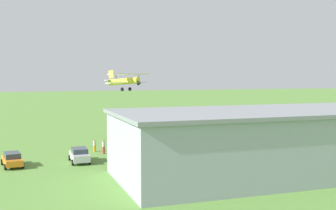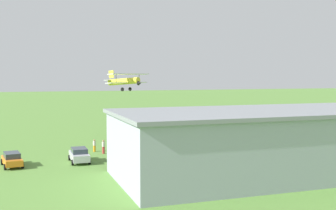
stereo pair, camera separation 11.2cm
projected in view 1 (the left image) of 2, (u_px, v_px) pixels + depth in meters
The scene contains 9 objects.
ground_plane at pixel (172, 132), 74.15m from camera, with size 400.00×400.00×0.00m, color #568438.
hangar at pixel (301, 140), 43.25m from camera, with size 38.25×13.83×6.44m.
biplane at pixel (125, 81), 72.01m from camera, with size 8.46×7.73×3.55m.
car_silver at pixel (79, 155), 47.87m from camera, with size 2.12×4.41×1.63m.
car_orange at pixel (12, 159), 45.60m from camera, with size 2.49×4.49×1.54m.
person_beside_truck at pixel (332, 135), 64.17m from camera, with size 0.38×0.38×1.64m.
person_near_hangar_door at pixel (94, 146), 54.52m from camera, with size 0.43×0.43×1.62m.
person_by_parked_cars at pixel (104, 147), 53.16m from camera, with size 0.43×0.43×1.74m.
person_watching_takeoff at pixel (150, 143), 55.82m from camera, with size 0.43×0.43×1.72m.
Camera 1 is at (24.22, 69.55, 9.81)m, focal length 45.30 mm.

